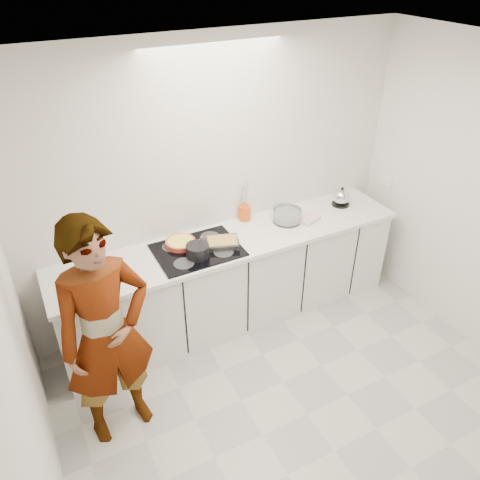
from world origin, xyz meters
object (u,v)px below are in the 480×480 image
kettle (341,197)px  hob (198,250)px  saucepan (198,251)px  cook (107,335)px  mixing_bowl (287,216)px  tart_dish (181,243)px  utensil_crock (245,213)px  baking_dish (222,242)px

kettle → hob: bearing=-176.4°
saucepan → cook: 1.07m
mixing_bowl → saucepan: bearing=-170.4°
tart_dish → mixing_bowl: 1.05m
saucepan → kettle: bearing=6.8°
mixing_bowl → kettle: kettle is taller
cook → mixing_bowl: bearing=11.8°
hob → kettle: (1.59, 0.10, 0.08)m
tart_dish → cook: (-0.84, -0.78, -0.04)m
mixing_bowl → utensil_crock: bearing=147.7°
mixing_bowl → utensil_crock: 0.40m
utensil_crock → kettle: bearing=-10.6°
tart_dish → baking_dish: baking_dish is taller
tart_dish → kettle: size_ratio=1.31×
hob → baking_dish: 0.22m
baking_dish → saucepan: bearing=-167.6°
tart_dish → cook: 1.15m
tart_dish → baking_dish: (0.32, -0.17, 0.01)m
hob → utensil_crock: (0.61, 0.28, 0.06)m
mixing_bowl → kettle: (0.65, 0.03, 0.03)m
baking_dish → utensil_crock: bearing=39.6°
baking_dish → kettle: kettle is taller
tart_dish → kettle: kettle is taller
mixing_bowl → utensil_crock: size_ratio=2.32×
saucepan → cook: (-0.91, -0.56, -0.07)m
hob → mixing_bowl: (0.94, 0.07, 0.05)m
tart_dish → hob: bearing=-52.1°
hob → mixing_bowl: bearing=4.3°
baking_dish → kettle: (1.38, 0.14, 0.04)m
hob → baking_dish: (0.22, -0.04, 0.04)m
hob → kettle: 1.60m
mixing_bowl → hob: bearing=-175.7°
kettle → utensil_crock: bearing=169.4°
kettle → baking_dish: bearing=-174.3°
tart_dish → cook: bearing=-137.0°
saucepan → mixing_bowl: (0.98, 0.17, -0.01)m
saucepan → hob: bearing=68.8°
utensil_crock → cook: 1.81m
saucepan → kettle: 1.64m
kettle → cook: 2.65m
hob → tart_dish: bearing=127.9°
tart_dish → saucepan: 0.24m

